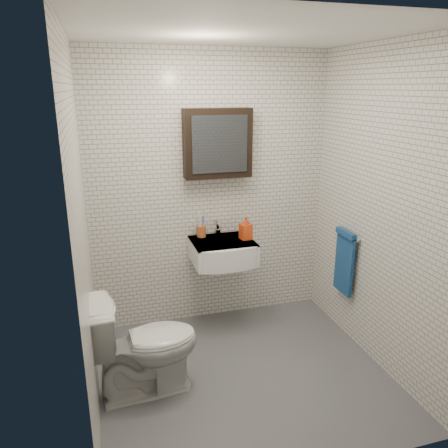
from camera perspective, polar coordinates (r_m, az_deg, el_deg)
name	(u,v)px	position (r m, az deg, el deg)	size (l,w,h in m)	color
ground	(244,374)	(3.65, 2.56, -18.93)	(2.20, 2.00, 0.01)	#53555B
room_shell	(246,194)	(3.02, 2.94, 3.99)	(2.22, 2.02, 2.51)	silver
washbasin	(224,252)	(3.92, -0.02, -3.68)	(0.55, 0.50, 0.20)	white
faucet	(218,228)	(4.04, -0.79, -0.58)	(0.06, 0.20, 0.15)	silver
mirror_cabinet	(218,143)	(3.87, -0.83, 10.49)	(0.60, 0.15, 0.60)	black
towel_rail	(345,259)	(3.99, 15.47, -4.46)	(0.09, 0.30, 0.58)	silver
toothbrush_cup	(201,231)	(4.02, -2.97, -0.86)	(0.11, 0.11, 0.23)	#A75329
soap_bottle	(246,228)	(3.94, 2.87, -0.49)	(0.10, 0.10, 0.21)	orange
toilet	(144,344)	(3.32, -10.36, -15.20)	(0.44, 0.77, 0.79)	silver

